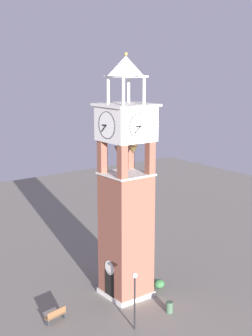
# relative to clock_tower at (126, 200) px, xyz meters

# --- Properties ---
(ground) EXTENTS (80.00, 80.00, 0.00)m
(ground) POSITION_rel_clock_tower_xyz_m (-0.00, 0.00, -7.47)
(ground) COLOR gray
(clock_tower) EXTENTS (3.64, 3.64, 18.15)m
(clock_tower) POSITION_rel_clock_tower_xyz_m (0.00, 0.00, 0.00)
(clock_tower) COLOR brown
(clock_tower) RESTS_ON ground
(park_bench) EXTENTS (0.73, 1.65, 0.95)m
(park_bench) POSITION_rel_clock_tower_xyz_m (0.46, -6.39, -6.98)
(park_bench) COLOR brown
(park_bench) RESTS_ON ground
(lamp_post) EXTENTS (0.36, 0.36, 4.03)m
(lamp_post) POSITION_rel_clock_tower_xyz_m (4.48, -2.64, -4.69)
(lamp_post) COLOR black
(lamp_post) RESTS_ON ground
(trash_bin) EXTENTS (0.52, 0.52, 0.80)m
(trash_bin) POSITION_rel_clock_tower_xyz_m (4.15, 0.75, -7.07)
(trash_bin) COLOR #38513D
(trash_bin) RESTS_ON ground
(shrub_near_entry) EXTENTS (0.86, 0.86, 0.76)m
(shrub_near_entry) POSITION_rel_clock_tower_xyz_m (-2.41, 0.81, -7.09)
(shrub_near_entry) COLOR #336638
(shrub_near_entry) RESTS_ON ground
(shrub_left_of_tower) EXTENTS (0.86, 0.86, 0.70)m
(shrub_left_of_tower) POSITION_rel_clock_tower_xyz_m (0.68, 2.75, -7.12)
(shrub_left_of_tower) COLOR #336638
(shrub_left_of_tower) RESTS_ON ground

